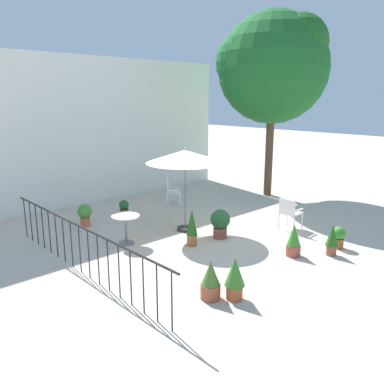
{
  "coord_description": "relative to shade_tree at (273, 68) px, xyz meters",
  "views": [
    {
      "loc": [
        -6.85,
        -6.97,
        3.47
      ],
      "look_at": [
        0.0,
        0.36,
        1.06
      ],
      "focal_mm": 36.99,
      "sensor_mm": 36.0,
      "label": 1
    }
  ],
  "objects": [
    {
      "name": "villa_facade",
      "position": [
        -4.76,
        3.49,
        -2.06
      ],
      "size": [
        10.1,
        0.3,
        4.76
      ],
      "primitive_type": "cube",
      "color": "white",
      "rests_on": "ground"
    },
    {
      "name": "patio_chair_1",
      "position": [
        -2.81,
        -2.77,
        -3.93
      ],
      "size": [
        0.47,
        0.51,
        0.86
      ],
      "color": "white",
      "rests_on": "ground"
    },
    {
      "name": "potted_plant_4",
      "position": [
        -5.51,
        -1.85,
        -3.98
      ],
      "size": [
        0.26,
        0.26,
        0.91
      ],
      "color": "#B0633B",
      "rests_on": "ground"
    },
    {
      "name": "cafe_table_0",
      "position": [
        -6.59,
        -0.67,
        -3.95
      ],
      "size": [
        0.68,
        0.68,
        0.71
      ],
      "color": "white",
      "rests_on": "ground"
    },
    {
      "name": "shade_tree",
      "position": [
        0.0,
        0.0,
        0.0
      ],
      "size": [
        3.92,
        3.73,
        6.29
      ],
      "color": "brown",
      "rests_on": "ground"
    },
    {
      "name": "patio_chair_0",
      "position": [
        -3.51,
        1.28,
        -3.92
      ],
      "size": [
        0.61,
        0.61,
        0.93
      ],
      "color": "white",
      "rests_on": "ground"
    },
    {
      "name": "potted_plant_8",
      "position": [
        -7.03,
        -3.95,
        -4.1
      ],
      "size": [
        0.36,
        0.36,
        0.71
      ],
      "color": "#9F5037",
      "rests_on": "ground"
    },
    {
      "name": "potted_plant_6",
      "position": [
        -4.62,
        -1.94,
        -4.03
      ],
      "size": [
        0.5,
        0.5,
        0.73
      ],
      "color": "brown",
      "rests_on": "ground"
    },
    {
      "name": "ground_plane",
      "position": [
        -4.76,
        -1.41,
        -4.44
      ],
      "size": [
        60.0,
        60.0,
        0.0
      ],
      "primitive_type": "plane",
      "color": "beige"
    },
    {
      "name": "potted_plant_7",
      "position": [
        -6.66,
        1.24,
        -4.09
      ],
      "size": [
        0.39,
        0.39,
        0.62
      ],
      "color": "#C96941",
      "rests_on": "ground"
    },
    {
      "name": "potted_plant_2",
      "position": [
        -4.29,
        -3.86,
        -4.09
      ],
      "size": [
        0.33,
        0.33,
        0.74
      ],
      "color": "#A34C38",
      "rests_on": "ground"
    },
    {
      "name": "patio_umbrella_0",
      "position": [
        -4.88,
        -0.91,
        -2.48
      ],
      "size": [
        2.02,
        2.02,
        2.21
      ],
      "color": "#2D2D2D",
      "rests_on": "ground"
    },
    {
      "name": "potted_plant_5",
      "position": [
        -3.11,
        -4.32,
        -4.16
      ],
      "size": [
        0.31,
        0.31,
        0.52
      ],
      "color": "#A8582D",
      "rests_on": "ground"
    },
    {
      "name": "terrace_railing",
      "position": [
        -8.18,
        -1.41,
        -3.76
      ],
      "size": [
        0.03,
        6.07,
        1.01
      ],
      "color": "black",
      "rests_on": "ground"
    },
    {
      "name": "potted_plant_1",
      "position": [
        -6.74,
        -4.25,
        -4.02
      ],
      "size": [
        0.36,
        0.36,
        0.78
      ],
      "color": "#AE5733",
      "rests_on": "ground"
    },
    {
      "name": "potted_plant_3",
      "position": [
        -5.31,
        1.36,
        -4.2
      ],
      "size": [
        0.29,
        0.29,
        0.47
      ],
      "color": "#9B522E",
      "rests_on": "ground"
    },
    {
      "name": "potted_plant_0",
      "position": [
        -3.63,
        -4.43,
        -4.05
      ],
      "size": [
        0.28,
        0.28,
        0.73
      ],
      "color": "brown",
      "rests_on": "ground"
    }
  ]
}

